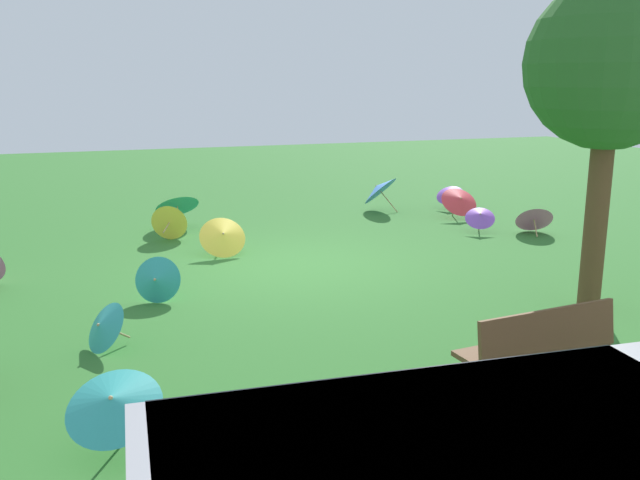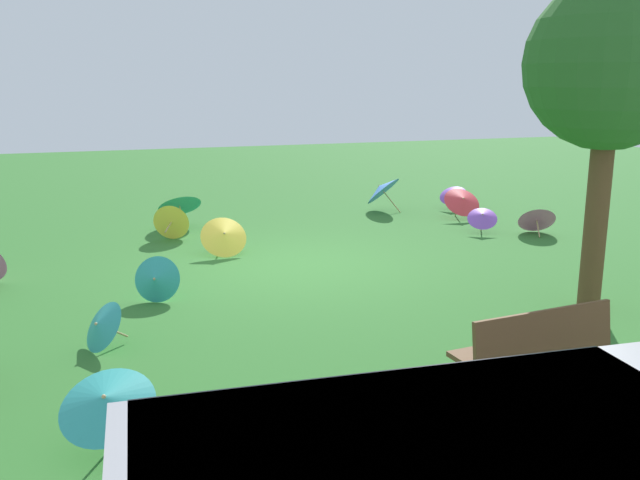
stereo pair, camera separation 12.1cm
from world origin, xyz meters
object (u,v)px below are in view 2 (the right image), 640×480
at_px(park_bench, 534,350).
at_px(parasol_purple_0, 453,194).
at_px(parasol_yellow_1, 224,235).
at_px(parasol_teal_0, 106,402).
at_px(parasol_teal_3, 100,325).
at_px(parasol_yellow_0, 172,221).
at_px(parasol_teal_1, 156,279).
at_px(parasol_teal_2, 179,203).
at_px(parasol_blue_0, 381,189).
at_px(parasol_red_1, 463,200).
at_px(parasol_purple_1, 482,216).
at_px(parasol_pink_0, 536,218).
at_px(shade_tree, 610,67).

bearing_deg(park_bench, parasol_purple_0, -114.58).
xyz_separation_m(parasol_yellow_1, parasol_teal_0, (2.12, 6.14, 0.11)).
distance_m(parasol_teal_3, parasol_purple_0, 10.19).
height_order(park_bench, parasol_teal_0, park_bench).
height_order(parasol_yellow_0, parasol_teal_1, parasol_yellow_0).
xyz_separation_m(parasol_yellow_1, parasol_teal_1, (1.36, 2.23, -0.03)).
bearing_deg(parasol_yellow_1, parasol_teal_2, -80.17).
relative_size(parasol_blue_0, parasol_red_1, 1.43).
height_order(parasol_teal_0, parasol_purple_1, parasol_teal_0).
relative_size(parasol_yellow_0, parasol_teal_0, 0.73).
bearing_deg(parasol_pink_0, parasol_teal_2, -23.13).
bearing_deg(parasol_teal_3, parasol_teal_0, 90.24).
bearing_deg(parasol_purple_0, parasol_teal_1, 33.47).
xyz_separation_m(shade_tree, parasol_red_1, (-1.42, -5.83, -2.73)).
bearing_deg(parasol_red_1, parasol_purple_1, 75.81).
bearing_deg(shade_tree, parasol_blue_0, -90.76).
bearing_deg(parasol_pink_0, park_bench, 54.31).
bearing_deg(parasol_teal_2, parasol_blue_0, -175.75).
height_order(parasol_purple_0, parasol_blue_0, parasol_blue_0).
relative_size(parasol_teal_3, parasol_red_1, 0.87).
distance_m(parasol_teal_3, parasol_purple_1, 8.26).
distance_m(parasol_blue_0, parasol_purple_1, 2.96).
height_order(parasol_teal_0, parasol_purple_0, parasol_teal_0).
xyz_separation_m(park_bench, parasol_pink_0, (-4.33, -6.03, -0.14)).
bearing_deg(parasol_pink_0, parasol_red_1, -70.30).
xyz_separation_m(parasol_yellow_1, parasol_red_1, (-5.52, -1.50, 0.05)).
bearing_deg(park_bench, parasol_teal_3, -32.70).
relative_size(parasol_teal_0, parasol_teal_3, 1.38).
bearing_deg(parasol_teal_3, parasol_purple_1, -152.05).
relative_size(parasol_purple_1, parasol_red_1, 0.92).
xyz_separation_m(parasol_teal_0, parasol_purple_1, (-7.29, -6.25, -0.13)).
distance_m(parasol_yellow_1, parasol_purple_1, 5.17).
xyz_separation_m(parasol_teal_3, parasol_purple_0, (-8.00, -6.32, 0.09)).
relative_size(parasol_teal_0, parasol_blue_0, 0.84).
relative_size(parasol_yellow_0, parasol_blue_0, 0.61).
height_order(park_bench, parasol_yellow_0, park_bench).
relative_size(parasol_teal_0, parasol_red_1, 1.20).
xyz_separation_m(shade_tree, parasol_purple_0, (-1.76, -6.88, -2.76)).
bearing_deg(parasol_blue_0, park_bench, 75.48).
height_order(parasol_teal_1, parasol_teal_3, parasol_teal_1).
bearing_deg(parasol_purple_1, shade_tree, 76.49).
relative_size(shade_tree, parasol_teal_0, 4.21).
bearing_deg(parasol_red_1, parasol_yellow_1, 15.19).
height_order(parasol_blue_0, parasol_red_1, parasol_blue_0).
bearing_deg(parasol_teal_0, parasol_purple_1, -139.38).
height_order(parasol_teal_0, parasol_teal_3, parasol_teal_0).
distance_m(park_bench, shade_tree, 4.03).
xyz_separation_m(parasol_purple_0, parasol_red_1, (0.35, 1.06, 0.04)).
distance_m(parasol_teal_3, parasol_blue_0, 9.19).
distance_m(park_bench, parasol_purple_1, 7.23).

